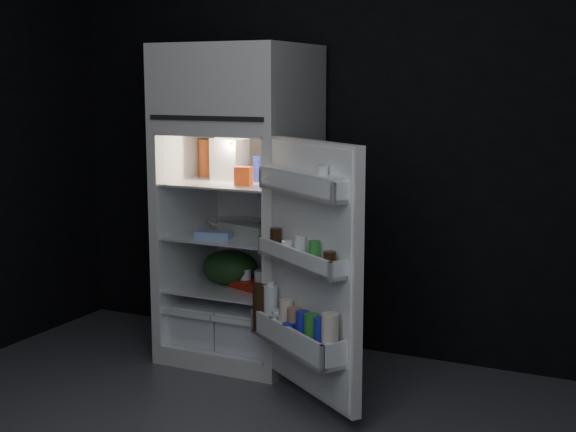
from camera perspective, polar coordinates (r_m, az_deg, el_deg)
The scene contains 16 objects.
wall_back at distance 4.61m, azimuth 6.15°, elevation 6.65°, with size 4.00×0.00×2.70m, color black.
refrigerator at distance 4.57m, azimuth -3.35°, elevation 1.69°, with size 0.76×0.71×1.78m.
fridge_door at distance 3.79m, azimuth 1.41°, elevation -4.20°, with size 0.70×0.57×1.22m.
milk_jug at distance 4.55m, azimuth -4.17°, elevation 4.07°, with size 0.17×0.17×0.24m, color white.
mayo_jar at distance 4.49m, azimuth -1.88°, elevation 3.37°, with size 0.10×0.10×0.14m, color #1F2AAA.
jam_jar at distance 4.40m, azimuth -0.72°, elevation 3.19°, with size 0.10×0.10×0.13m, color black.
amber_bottle at distance 4.74m, azimuth -5.89°, elevation 4.14°, with size 0.08×0.08×0.22m, color #C54F1F.
small_carton at distance 4.33m, azimuth -3.18°, elevation 2.86°, with size 0.09×0.07×0.10m, color #EA4E1B.
egg_carton at distance 4.48m, azimuth -3.06°, elevation -0.99°, with size 0.32×0.12×0.07m, color gray.
pie at distance 4.71m, azimuth -3.85°, elevation -0.66°, with size 0.29×0.29×0.04m, color #A57A57.
flat_package at distance 4.43m, azimuth -5.30°, elevation -1.33°, with size 0.20×0.10×0.04m, color #8CA7D8.
wrapped_pkg at distance 4.60m, azimuth -1.01°, elevation -0.82°, with size 0.11×0.09×0.05m, color beige.
produce_bag at distance 4.63m, azimuth -4.13°, elevation -3.65°, with size 0.33×0.28×0.20m, color #193815.
yogurt_tray at distance 4.52m, azimuth -2.41°, elevation -4.90°, with size 0.27×0.15×0.05m, color maroon.
small_can_red at distance 4.73m, azimuth -1.26°, elevation -3.99°, with size 0.07×0.07×0.09m, color maroon.
small_can_silver at distance 4.61m, azimuth 0.12°, elevation -4.34°, with size 0.08×0.08×0.09m, color silver.
Camera 1 is at (1.54, -2.63, 1.57)m, focal length 50.00 mm.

